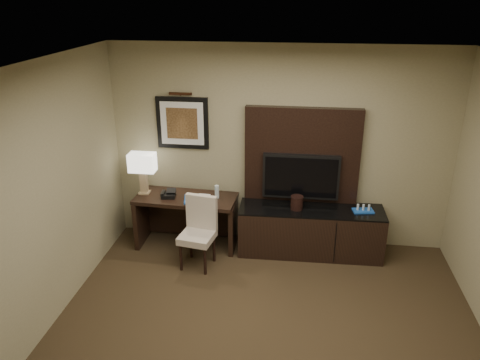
% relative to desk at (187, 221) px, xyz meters
% --- Properties ---
extents(ceiling, '(4.50, 5.00, 0.01)m').
position_rel_desk_xyz_m(ceiling, '(1.22, -2.15, 2.34)').
color(ceiling, silver).
rests_on(ceiling, wall_back).
extents(wall_back, '(4.50, 0.01, 2.70)m').
position_rel_desk_xyz_m(wall_back, '(1.22, 0.35, 0.99)').
color(wall_back, gray).
rests_on(wall_back, floor).
extents(wall_left, '(0.01, 5.00, 2.70)m').
position_rel_desk_xyz_m(wall_left, '(-1.03, -2.15, 0.99)').
color(wall_left, gray).
rests_on(wall_left, floor).
extents(desk, '(1.38, 0.65, 0.72)m').
position_rel_desk_xyz_m(desk, '(0.00, 0.00, 0.00)').
color(desk, black).
rests_on(desk, floor).
extents(credenza, '(1.89, 0.56, 0.65)m').
position_rel_desk_xyz_m(credenza, '(1.68, -0.00, -0.04)').
color(credenza, black).
rests_on(credenza, floor).
extents(tv_wall_panel, '(1.50, 0.12, 1.30)m').
position_rel_desk_xyz_m(tv_wall_panel, '(1.52, 0.29, 0.91)').
color(tv_wall_panel, black).
rests_on(tv_wall_panel, wall_back).
extents(tv, '(1.00, 0.08, 0.60)m').
position_rel_desk_xyz_m(tv, '(1.52, 0.19, 0.66)').
color(tv, black).
rests_on(tv, tv_wall_panel).
extents(artwork, '(0.70, 0.04, 0.70)m').
position_rel_desk_xyz_m(artwork, '(-0.08, 0.33, 1.29)').
color(artwork, black).
rests_on(artwork, wall_back).
extents(picture_light, '(0.04, 0.04, 0.30)m').
position_rel_desk_xyz_m(picture_light, '(-0.08, 0.29, 1.69)').
color(picture_light, '#432415').
rests_on(picture_light, wall_back).
extents(desk_chair, '(0.48, 0.53, 0.85)m').
position_rel_desk_xyz_m(desk_chair, '(0.26, -0.52, 0.06)').
color(desk_chair, beige).
rests_on(desk_chair, floor).
extents(table_lamp, '(0.35, 0.26, 0.52)m').
position_rel_desk_xyz_m(table_lamp, '(-0.59, 0.05, 0.62)').
color(table_lamp, tan).
rests_on(table_lamp, desk).
extents(desk_phone, '(0.20, 0.18, 0.09)m').
position_rel_desk_xyz_m(desk_phone, '(-0.22, -0.04, 0.41)').
color(desk_phone, black).
rests_on(desk_phone, desk).
extents(blue_folder, '(0.29, 0.35, 0.02)m').
position_rel_desk_xyz_m(blue_folder, '(0.12, -0.08, 0.37)').
color(blue_folder, '#1A51AE').
rests_on(blue_folder, desk).
extents(book, '(0.16, 0.03, 0.22)m').
position_rel_desk_xyz_m(book, '(0.16, -0.02, 0.47)').
color(book, '#BBAC92').
rests_on(book, desk).
extents(water_bottle, '(0.06, 0.06, 0.18)m').
position_rel_desk_xyz_m(water_bottle, '(0.42, 0.02, 0.45)').
color(water_bottle, silver).
rests_on(water_bottle, desk).
extents(ice_bucket, '(0.20, 0.20, 0.18)m').
position_rel_desk_xyz_m(ice_bucket, '(1.48, -0.02, 0.38)').
color(ice_bucket, black).
rests_on(ice_bucket, credenza).
extents(minibar_tray, '(0.28, 0.20, 0.09)m').
position_rel_desk_xyz_m(minibar_tray, '(2.33, 0.01, 0.33)').
color(minibar_tray, blue).
rests_on(minibar_tray, credenza).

